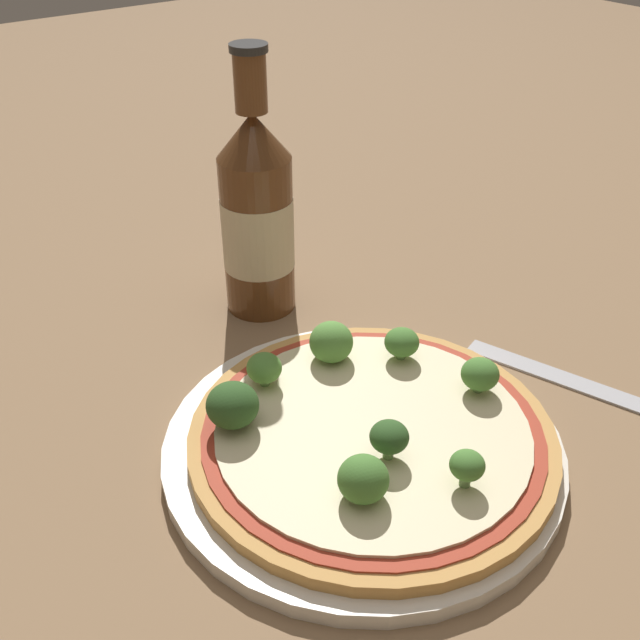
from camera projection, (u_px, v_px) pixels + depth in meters
The scene contains 13 objects.
ground_plane at pixel (355, 457), 0.52m from camera, with size 3.00×3.00×0.00m, color #846647.
plate at pixel (367, 451), 0.52m from camera, with size 0.28×0.28×0.01m.
pizza at pixel (372, 435), 0.51m from camera, with size 0.25×0.25×0.01m.
broccoli_floret_0 at pixel (480, 374), 0.53m from camera, with size 0.03×0.03×0.03m.
broccoli_floret_1 at pixel (467, 466), 0.45m from camera, with size 0.02×0.02×0.03m.
broccoli_floret_2 at pixel (390, 437), 0.48m from camera, with size 0.03×0.03×0.03m.
broccoli_floret_3 at pixel (264, 368), 0.54m from camera, with size 0.03×0.03×0.03m.
broccoli_floret_4 at pixel (402, 342), 0.57m from camera, with size 0.03×0.03×0.03m.
broccoli_floret_5 at pixel (233, 405), 0.50m from camera, with size 0.04×0.04×0.03m.
broccoli_floret_6 at pixel (331, 342), 0.56m from camera, with size 0.03×0.03×0.03m.
broccoli_floret_7 at pixel (363, 479), 0.45m from camera, with size 0.03×0.03×0.03m.
beer_bottle at pixel (257, 215), 0.64m from camera, with size 0.06×0.06×0.23m.
fork at pixel (581, 384), 0.58m from camera, with size 0.08×0.18×0.00m.
Camera 1 is at (-0.25, -0.29, 0.37)m, focal length 42.00 mm.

